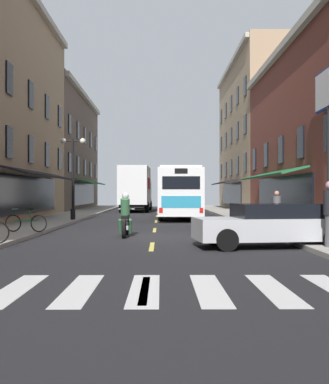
{
  "coord_description": "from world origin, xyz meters",
  "views": [
    {
      "loc": [
        0.28,
        -18.16,
        1.64
      ],
      "look_at": [
        0.51,
        12.14,
        1.7
      ],
      "focal_mm": 44.86,
      "sensor_mm": 36.0,
      "label": 1
    }
  ],
  "objects_px": {
    "billboard_sign": "(329,104)",
    "pedestrian_far": "(277,208)",
    "street_lamp_twin": "(73,174)",
    "box_truck": "(136,189)",
    "bicycle_mid": "(26,222)",
    "sedan_mid": "(272,225)",
    "sedan_near": "(142,201)",
    "transit_bus": "(180,192)",
    "motorcycle_rider": "(125,218)"
  },
  "relations": [
    {
      "from": "billboard_sign",
      "to": "pedestrian_far",
      "type": "height_order",
      "value": "billboard_sign"
    },
    {
      "from": "street_lamp_twin",
      "to": "box_truck",
      "type": "bearing_deg",
      "value": 79.34
    },
    {
      "from": "bicycle_mid",
      "to": "pedestrian_far",
      "type": "height_order",
      "value": "pedestrian_far"
    },
    {
      "from": "sedan_mid",
      "to": "billboard_sign",
      "type": "bearing_deg",
      "value": 54.16
    },
    {
      "from": "billboard_sign",
      "to": "pedestrian_far",
      "type": "distance_m",
      "value": 5.15
    },
    {
      "from": "billboard_sign",
      "to": "sedan_near",
      "type": "relative_size",
      "value": 1.51
    },
    {
      "from": "transit_bus",
      "to": "pedestrian_far",
      "type": "bearing_deg",
      "value": -68.38
    },
    {
      "from": "pedestrian_far",
      "to": "street_lamp_twin",
      "type": "xyz_separation_m",
      "value": [
        -10.25,
        5.52,
        1.76
      ]
    },
    {
      "from": "transit_bus",
      "to": "pedestrian_far",
      "type": "height_order",
      "value": "transit_bus"
    },
    {
      "from": "box_truck",
      "to": "street_lamp_twin",
      "type": "height_order",
      "value": "street_lamp_twin"
    },
    {
      "from": "bicycle_mid",
      "to": "transit_bus",
      "type": "bearing_deg",
      "value": 63.95
    },
    {
      "from": "motorcycle_rider",
      "to": "pedestrian_far",
      "type": "bearing_deg",
      "value": 29.09
    },
    {
      "from": "sedan_mid",
      "to": "pedestrian_far",
      "type": "bearing_deg",
      "value": 75.19
    },
    {
      "from": "street_lamp_twin",
      "to": "motorcycle_rider",
      "type": "bearing_deg",
      "value": -68.3
    },
    {
      "from": "sedan_near",
      "to": "sedan_mid",
      "type": "xyz_separation_m",
      "value": [
        5.35,
        -36.52,
        -0.06
      ]
    },
    {
      "from": "street_lamp_twin",
      "to": "bicycle_mid",
      "type": "bearing_deg",
      "value": -91.45
    },
    {
      "from": "motorcycle_rider",
      "to": "pedestrian_far",
      "type": "relative_size",
      "value": 1.29
    },
    {
      "from": "pedestrian_far",
      "to": "sedan_mid",
      "type": "bearing_deg",
      "value": 65.02
    },
    {
      "from": "sedan_mid",
      "to": "pedestrian_far",
      "type": "height_order",
      "value": "pedestrian_far"
    },
    {
      "from": "bicycle_mid",
      "to": "box_truck",
      "type": "bearing_deg",
      "value": 82.7
    },
    {
      "from": "billboard_sign",
      "to": "motorcycle_rider",
      "type": "height_order",
      "value": "billboard_sign"
    },
    {
      "from": "pedestrian_far",
      "to": "transit_bus",
      "type": "bearing_deg",
      "value": -78.54
    },
    {
      "from": "sedan_near",
      "to": "billboard_sign",
      "type": "bearing_deg",
      "value": -74.58
    },
    {
      "from": "street_lamp_twin",
      "to": "billboard_sign",
      "type": "bearing_deg",
      "value": -34.21
    },
    {
      "from": "sedan_mid",
      "to": "bicycle_mid",
      "type": "distance_m",
      "value": 9.48
    },
    {
      "from": "box_truck",
      "to": "motorcycle_rider",
      "type": "distance_m",
      "value": 24.1
    },
    {
      "from": "motorcycle_rider",
      "to": "bicycle_mid",
      "type": "distance_m",
      "value": 3.92
    },
    {
      "from": "sedan_mid",
      "to": "motorcycle_rider",
      "type": "xyz_separation_m",
      "value": [
        -4.69,
        3.54,
        0.03
      ]
    },
    {
      "from": "sedan_near",
      "to": "street_lamp_twin",
      "type": "bearing_deg",
      "value": -97.18
    },
    {
      "from": "box_truck",
      "to": "sedan_near",
      "type": "height_order",
      "value": "box_truck"
    },
    {
      "from": "sedan_near",
      "to": "pedestrian_far",
      "type": "height_order",
      "value": "pedestrian_far"
    },
    {
      "from": "sedan_mid",
      "to": "bicycle_mid",
      "type": "bearing_deg",
      "value": 154.64
    },
    {
      "from": "transit_bus",
      "to": "sedan_mid",
      "type": "bearing_deg",
      "value": -83.1
    },
    {
      "from": "sedan_near",
      "to": "motorcycle_rider",
      "type": "height_order",
      "value": "motorcycle_rider"
    },
    {
      "from": "sedan_near",
      "to": "bicycle_mid",
      "type": "xyz_separation_m",
      "value": [
        -3.22,
        -32.46,
        -0.24
      ]
    },
    {
      "from": "box_truck",
      "to": "bicycle_mid",
      "type": "xyz_separation_m",
      "value": [
        -3.02,
        -23.53,
        -1.5
      ]
    },
    {
      "from": "box_truck",
      "to": "sedan_mid",
      "type": "height_order",
      "value": "box_truck"
    },
    {
      "from": "billboard_sign",
      "to": "sedan_mid",
      "type": "height_order",
      "value": "billboard_sign"
    },
    {
      "from": "sedan_mid",
      "to": "pedestrian_far",
      "type": "distance_m",
      "value": 7.46
    },
    {
      "from": "billboard_sign",
      "to": "box_truck",
      "type": "bearing_deg",
      "value": 111.42
    },
    {
      "from": "box_truck",
      "to": "sedan_near",
      "type": "relative_size",
      "value": 1.89
    },
    {
      "from": "billboard_sign",
      "to": "motorcycle_rider",
      "type": "distance_m",
      "value": 9.35
    },
    {
      "from": "bicycle_mid",
      "to": "billboard_sign",
      "type": "bearing_deg",
      "value": 3.2
    },
    {
      "from": "billboard_sign",
      "to": "box_truck",
      "type": "distance_m",
      "value": 24.76
    },
    {
      "from": "billboard_sign",
      "to": "street_lamp_twin",
      "type": "height_order",
      "value": "billboard_sign"
    },
    {
      "from": "sedan_near",
      "to": "sedan_mid",
      "type": "height_order",
      "value": "sedan_near"
    },
    {
      "from": "billboard_sign",
      "to": "sedan_near",
      "type": "bearing_deg",
      "value": 105.42
    },
    {
      "from": "billboard_sign",
      "to": "transit_bus",
      "type": "distance_m",
      "value": 14.17
    },
    {
      "from": "pedestrian_far",
      "to": "sedan_near",
      "type": "bearing_deg",
      "value": -86.26
    },
    {
      "from": "bicycle_mid",
      "to": "pedestrian_far",
      "type": "relative_size",
      "value": 1.06
    }
  ]
}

